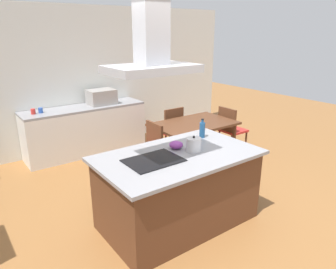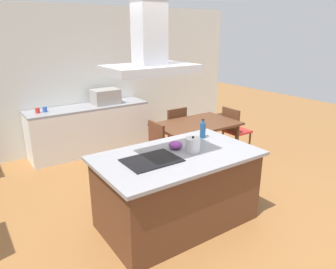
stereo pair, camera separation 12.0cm
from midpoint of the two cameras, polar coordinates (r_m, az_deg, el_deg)
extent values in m
plane|color=#936033|center=(5.18, -9.28, -7.72)|extent=(16.00, 16.00, 0.00)
cube|color=silver|center=(6.34, -17.31, 9.37)|extent=(7.20, 0.10, 2.70)
cube|color=#59331E|center=(3.84, 0.91, -10.06)|extent=(1.78, 1.01, 0.86)
cube|color=gray|center=(3.64, 0.94, -3.83)|extent=(1.88, 1.11, 0.04)
cube|color=black|center=(3.45, -3.66, -4.71)|extent=(0.60, 0.44, 0.01)
cylinder|color=silver|center=(3.70, 3.74, -1.83)|extent=(0.18, 0.18, 0.16)
sphere|color=black|center=(3.67, 3.77, -0.45)|extent=(0.03, 0.03, 0.03)
cone|color=silver|center=(3.76, 5.00, -1.37)|extent=(0.06, 0.03, 0.04)
cylinder|color=navy|center=(4.17, 5.38, 0.79)|extent=(0.07, 0.07, 0.20)
cylinder|color=navy|center=(4.14, 5.43, 2.41)|extent=(0.03, 0.03, 0.04)
cylinder|color=black|center=(4.13, 5.44, 2.76)|extent=(0.04, 0.04, 0.01)
ellipsoid|color=purple|center=(3.78, 0.56, -1.88)|extent=(0.17, 0.17, 0.09)
cube|color=silver|center=(6.21, -15.14, 0.64)|extent=(2.25, 0.62, 0.86)
cube|color=gray|center=(6.09, -15.49, 4.68)|extent=(2.25, 0.62, 0.04)
cube|color=#9E9993|center=(6.19, -12.50, 6.64)|extent=(0.50, 0.38, 0.28)
cylinder|color=red|center=(5.83, -23.75, 3.82)|extent=(0.08, 0.08, 0.09)
cylinder|color=#2D56B2|center=(5.86, -22.59, 4.05)|extent=(0.08, 0.08, 0.09)
cube|color=#59331E|center=(5.39, 4.06, 1.91)|extent=(1.40, 0.90, 0.04)
cylinder|color=#59331E|center=(4.88, 1.18, -4.54)|extent=(0.06, 0.06, 0.71)
cylinder|color=#59331E|center=(5.67, 11.20, -1.56)|extent=(0.06, 0.06, 0.71)
cylinder|color=#59331E|center=(5.44, -3.55, -2.08)|extent=(0.06, 0.06, 0.71)
cylinder|color=#59331E|center=(6.16, 6.18, 0.32)|extent=(0.06, 0.06, 0.71)
cube|color=red|center=(4.94, -4.95, -3.39)|extent=(0.42, 0.42, 0.04)
cube|color=#59331E|center=(4.95, -3.15, -0.33)|extent=(0.04, 0.42, 0.44)
cylinder|color=#59331E|center=(4.80, -5.59, -7.00)|extent=(0.04, 0.04, 0.41)
cylinder|color=#59331E|center=(5.09, -7.68, -5.56)|extent=(0.04, 0.04, 0.41)
cylinder|color=#59331E|center=(4.97, -2.01, -5.97)|extent=(0.04, 0.04, 0.41)
cylinder|color=#59331E|center=(5.25, -4.23, -4.65)|extent=(0.04, 0.04, 0.41)
cube|color=red|center=(6.05, -0.58, 0.82)|extent=(0.42, 0.42, 0.04)
cube|color=#59331E|center=(5.83, 0.50, 2.61)|extent=(0.42, 0.04, 0.44)
cylinder|color=#59331E|center=(6.16, -2.91, -1.07)|extent=(0.04, 0.04, 0.41)
cylinder|color=#59331E|center=(6.35, -0.21, -0.43)|extent=(0.04, 0.04, 0.41)
cylinder|color=#59331E|center=(5.88, -0.98, -2.01)|extent=(0.04, 0.04, 0.41)
cylinder|color=#59331E|center=(6.08, 1.79, -1.31)|extent=(0.04, 0.04, 0.41)
cube|color=red|center=(6.15, 11.14, 0.77)|extent=(0.42, 0.42, 0.04)
cube|color=#59331E|center=(5.95, 10.03, 2.64)|extent=(0.04, 0.42, 0.44)
cylinder|color=#59331E|center=(6.46, 10.95, -0.46)|extent=(0.04, 0.04, 0.41)
cylinder|color=#59331E|center=(6.24, 13.35, -1.32)|extent=(0.04, 0.04, 0.41)
cylinder|color=#59331E|center=(6.21, 8.67, -1.10)|extent=(0.04, 0.04, 0.41)
cylinder|color=#59331E|center=(5.98, 11.09, -2.02)|extent=(0.04, 0.04, 0.41)
cube|color=#ADADB2|center=(3.20, -4.02, 11.74)|extent=(0.90, 0.55, 0.08)
cube|color=#ADADB2|center=(3.17, -4.19, 18.75)|extent=(0.28, 0.24, 0.70)
camera|label=1|loc=(0.06, -90.87, -0.29)|focal=33.72mm
camera|label=2|loc=(0.06, 89.13, 0.29)|focal=33.72mm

